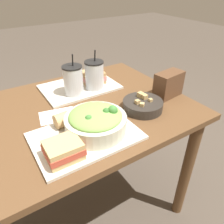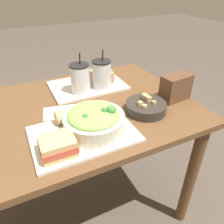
{
  "view_description": "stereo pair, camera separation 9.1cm",
  "coord_description": "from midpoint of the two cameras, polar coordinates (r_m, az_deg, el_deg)",
  "views": [
    {
      "loc": [
        -0.26,
        -0.84,
        1.31
      ],
      "look_at": [
        0.15,
        -0.19,
        0.82
      ],
      "focal_mm": 35.0,
      "sensor_mm": 36.0,
      "label": 1
    },
    {
      "loc": [
        -0.19,
        -0.88,
        1.31
      ],
      "look_at": [
        0.15,
        -0.19,
        0.82
      ],
      "focal_mm": 35.0,
      "sensor_mm": 36.0,
      "label": 2
    }
  ],
  "objects": [
    {
      "name": "tray_far",
      "position": [
        1.26,
        -4.37,
        6.89
      ],
      "size": [
        0.41,
        0.28,
        0.01
      ],
      "color": "beige",
      "rests_on": "dining_table"
    },
    {
      "name": "baguette_near",
      "position": [
        0.93,
        -8.48,
        -0.82
      ],
      "size": [
        0.11,
        0.07,
        0.06
      ],
      "rotation": [
        0.0,
        0.0,
        1.63
      ],
      "color": "tan",
      "rests_on": "tray_near"
    },
    {
      "name": "drink_cup_dark",
      "position": [
        1.15,
        -6.11,
        8.42
      ],
      "size": [
        0.1,
        0.1,
        0.21
      ],
      "color": "silver",
      "rests_on": "tray_far"
    },
    {
      "name": "napkin_folded",
      "position": [
        1.03,
        -10.77,
        -0.13
      ],
      "size": [
        0.18,
        0.14,
        0.0
      ],
      "color": "white",
      "rests_on": "dining_table"
    },
    {
      "name": "salad_bowl",
      "position": [
        0.86,
        -1.67,
        -2.13
      ],
      "size": [
        0.25,
        0.25,
        0.11
      ],
      "color": "beige",
      "rests_on": "tray_near"
    },
    {
      "name": "sandwich_near",
      "position": [
        0.78,
        -10.76,
        -8.79
      ],
      "size": [
        0.12,
        0.11,
        0.06
      ],
      "rotation": [
        0.0,
        0.0,
        -0.01
      ],
      "color": "tan",
      "rests_on": "tray_near"
    },
    {
      "name": "sandwich_far",
      "position": [
        1.28,
        -0.68,
        9.29
      ],
      "size": [
        0.14,
        0.13,
        0.06
      ],
      "rotation": [
        0.0,
        0.0,
        -0.16
      ],
      "color": "tan",
      "rests_on": "tray_far"
    },
    {
      "name": "ground_plane",
      "position": [
        1.58,
        -6.8,
        -23.44
      ],
      "size": [
        12.0,
        12.0,
        0.0
      ],
      "primitive_type": "plane",
      "color": "#4C4238"
    },
    {
      "name": "drink_cup_red",
      "position": [
        1.19,
        -0.48,
        9.53
      ],
      "size": [
        0.1,
        0.1,
        0.21
      ],
      "color": "silver",
      "rests_on": "tray_far"
    },
    {
      "name": "dining_table",
      "position": [
        1.11,
        -8.94,
        -4.58
      ],
      "size": [
        1.23,
        0.81,
        0.76
      ],
      "color": "brown",
      "rests_on": "ground_plane"
    },
    {
      "name": "soup_bowl",
      "position": [
        1.03,
        11.36,
        1.29
      ],
      "size": [
        0.19,
        0.19,
        0.07
      ],
      "color": "#2D2823",
      "rests_on": "dining_table"
    },
    {
      "name": "chip_bag",
      "position": [
        1.16,
        18.51,
        6.02
      ],
      "size": [
        0.16,
        0.1,
        0.13
      ],
      "rotation": [
        0.0,
        0.0,
        0.12
      ],
      "color": "brown",
      "rests_on": "dining_table"
    },
    {
      "name": "tray_near",
      "position": [
        0.88,
        -4.53,
        -5.87
      ],
      "size": [
        0.41,
        0.28,
        0.01
      ],
      "color": "beige",
      "rests_on": "dining_table"
    }
  ]
}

